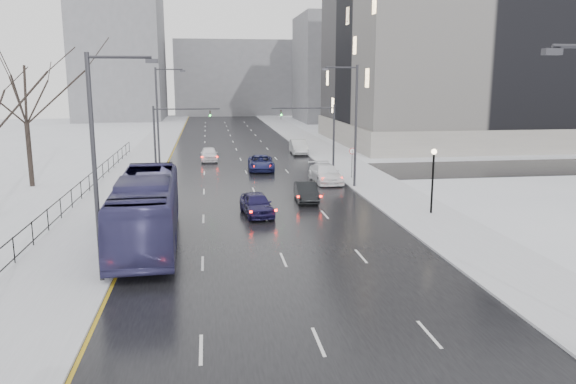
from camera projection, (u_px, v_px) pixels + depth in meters
name	position (u px, v px, depth m)	size (l,w,h in m)	color
road	(239.00, 157.00, 64.91)	(16.00, 150.00, 0.04)	black
cross_road	(247.00, 174.00, 53.27)	(130.00, 10.00, 0.04)	black
sidewalk_left	(147.00, 158.00, 63.44)	(5.00, 150.00, 0.16)	silver
sidewalk_right	(328.00, 155.00, 66.36)	(5.00, 150.00, 0.16)	silver
park_strip	(59.00, 160.00, 62.12)	(14.00, 150.00, 0.12)	white
tree_park_e	(33.00, 187.00, 46.86)	(9.45, 9.45, 13.50)	black
iron_fence	(52.00, 214.00, 33.82)	(0.06, 70.00, 1.30)	black
streetlight_r_mid	(353.00, 120.00, 45.53)	(2.95, 0.25, 10.00)	#2D2D33
streetlight_l_near	(99.00, 158.00, 23.86)	(2.95, 0.25, 10.00)	#2D2D33
streetlight_l_far	(160.00, 113.00, 54.90)	(2.95, 0.25, 10.00)	#2D2D33
lamppost_r_mid	(433.00, 172.00, 36.76)	(0.36, 0.36, 4.28)	black
mast_signal_right	(323.00, 130.00, 53.48)	(6.10, 0.33, 6.50)	#2D2D33
mast_signal_left	(166.00, 132.00, 51.44)	(6.10, 0.33, 6.50)	#2D2D33
no_uturn_sign	(352.00, 154.00, 50.22)	(0.60, 0.06, 2.70)	#2D2D33
civic_building	(481.00, 62.00, 79.20)	(41.00, 31.00, 24.80)	gray
bldg_far_right	(355.00, 69.00, 119.98)	(24.00, 20.00, 22.00)	slate
bldg_far_left	(120.00, 55.00, 122.13)	(18.00, 22.00, 28.00)	slate
bldg_far_center	(236.00, 78.00, 141.30)	(30.00, 18.00, 18.00)	slate
bus	(147.00, 209.00, 30.66)	(3.14, 13.43, 3.74)	navy
sedan_center_near	(257.00, 204.00, 37.08)	(1.77, 4.41, 1.50)	#1A1541
sedan_right_near	(306.00, 192.00, 41.35)	(1.48, 4.25, 1.40)	black
sedan_right_cross	(261.00, 163.00, 55.20)	(2.46, 5.33, 1.48)	navy
sedan_right_far	(325.00, 174.00, 48.73)	(2.21, 5.44, 1.58)	white
sedan_center_far	(209.00, 154.00, 61.44)	(1.83, 4.55, 1.55)	white
sedan_right_distant	(299.00, 147.00, 67.19)	(1.81, 5.18, 1.71)	#BABDC0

